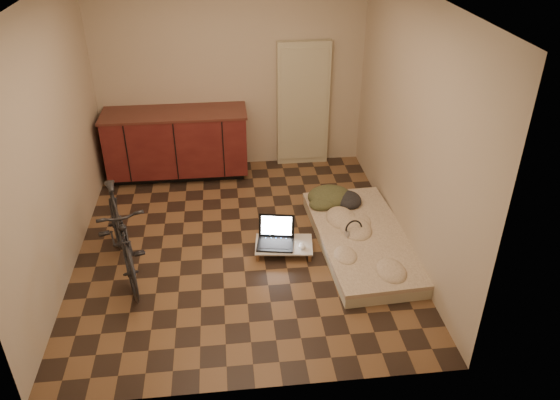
{
  "coord_description": "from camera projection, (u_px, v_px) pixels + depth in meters",
  "views": [
    {
      "loc": [
        -0.13,
        -4.95,
        3.46
      ],
      "look_at": [
        0.42,
        -0.04,
        0.55
      ],
      "focal_mm": 35.0,
      "sensor_mm": 36.0,
      "label": 1
    }
  ],
  "objects": [
    {
      "name": "clothing_pile",
      "position": [
        335.0,
        192.0,
        6.42
      ],
      "size": [
        0.58,
        0.49,
        0.22
      ],
      "primitive_type": null,
      "rotation": [
        0.0,
        0.0,
        0.05
      ],
      "color": "#3E4226",
      "rests_on": "futon"
    },
    {
      "name": "lap_desk",
      "position": [
        284.0,
        245.0,
        5.83
      ],
      "size": [
        0.65,
        0.46,
        0.1
      ],
      "rotation": [
        0.0,
        0.0,
        -0.12
      ],
      "color": "brown",
      "rests_on": "ground"
    },
    {
      "name": "appliance_panel",
      "position": [
        303.0,
        104.0,
        7.33
      ],
      "size": [
        0.7,
        0.1,
        1.7
      ],
      "primitive_type": "cube",
      "color": "beige",
      "rests_on": "ground"
    },
    {
      "name": "futon",
      "position": [
        362.0,
        240.0,
        5.92
      ],
      "size": [
        1.03,
        1.98,
        0.17
      ],
      "rotation": [
        0.0,
        0.0,
        0.05
      ],
      "color": "beige",
      "rests_on": "ground"
    },
    {
      "name": "cabinets",
      "position": [
        177.0,
        144.0,
        7.16
      ],
      "size": [
        1.84,
        0.62,
        0.91
      ],
      "color": "black",
      "rests_on": "ground"
    },
    {
      "name": "room_shell",
      "position": [
        237.0,
        135.0,
        5.35
      ],
      "size": [
        3.5,
        4.0,
        2.6
      ],
      "color": "brown",
      "rests_on": "ground"
    },
    {
      "name": "laptop",
      "position": [
        276.0,
        238.0,
        5.82
      ],
      "size": [
        0.44,
        0.41,
        0.26
      ],
      "rotation": [
        0.0,
        0.0,
        -0.18
      ],
      "color": "black",
      "rests_on": "lap_desk"
    },
    {
      "name": "mouse",
      "position": [
        302.0,
        246.0,
        5.75
      ],
      "size": [
        0.07,
        0.11,
        0.04
      ],
      "primitive_type": "ellipsoid",
      "rotation": [
        0.0,
        0.0,
        0.1
      ],
      "color": "white",
      "rests_on": "lap_desk"
    },
    {
      "name": "headphones",
      "position": [
        354.0,
        228.0,
        5.83
      ],
      "size": [
        0.26,
        0.25,
        0.15
      ],
      "primitive_type": null,
      "rotation": [
        0.0,
        0.0,
        0.25
      ],
      "color": "black",
      "rests_on": "futon"
    },
    {
      "name": "bicycle",
      "position": [
        120.0,
        230.0,
        5.35
      ],
      "size": [
        0.88,
        1.59,
        0.99
      ],
      "primitive_type": "imported",
      "rotation": [
        0.0,
        0.0,
        0.3
      ],
      "color": "black",
      "rests_on": "ground"
    }
  ]
}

